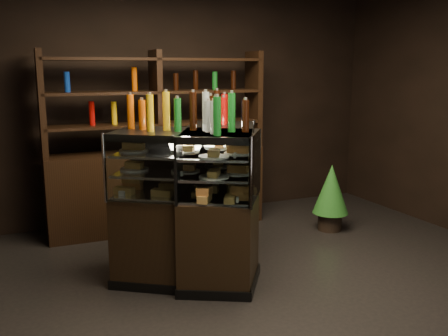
{
  "coord_description": "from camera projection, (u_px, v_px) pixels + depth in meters",
  "views": [
    {
      "loc": [
        -2.05,
        -3.28,
        1.81
      ],
      "look_at": [
        -0.38,
        0.47,
        0.98
      ],
      "focal_mm": 40.0,
      "sensor_mm": 36.0,
      "label": 1
    }
  ],
  "objects": [
    {
      "name": "ground",
      "position": [
        289.0,
        291.0,
        4.12
      ],
      "size": [
        5.0,
        5.0,
        0.0
      ],
      "primitive_type": "plane",
      "color": "black",
      "rests_on": "ground"
    },
    {
      "name": "room_shell",
      "position": [
        296.0,
        50.0,
        3.73
      ],
      "size": [
        5.02,
        5.02,
        3.01
      ],
      "color": "black",
      "rests_on": "ground"
    },
    {
      "name": "display_case",
      "position": [
        203.0,
        228.0,
        4.34
      ],
      "size": [
        1.55,
        1.35,
        1.31
      ],
      "rotation": [
        0.0,
        0.0,
        0.24
      ],
      "color": "black",
      "rests_on": "ground"
    },
    {
      "name": "food_display",
      "position": [
        203.0,
        165.0,
        4.23
      ],
      "size": [
        1.2,
        1.07,
        0.41
      ],
      "color": "#D7954D",
      "rests_on": "display_case"
    },
    {
      "name": "bottles_top",
      "position": [
        202.0,
        113.0,
        4.14
      ],
      "size": [
        1.03,
        0.93,
        0.3
      ],
      "color": "silver",
      "rests_on": "display_case"
    },
    {
      "name": "potted_conifer",
      "position": [
        331.0,
        188.0,
        5.58
      ],
      "size": [
        0.4,
        0.4,
        0.86
      ],
      "rotation": [
        0.0,
        0.0,
        -0.26
      ],
      "color": "black",
      "rests_on": "ground"
    },
    {
      "name": "back_shelving",
      "position": [
        158.0,
        176.0,
        5.63
      ],
      "size": [
        2.44,
        0.48,
        2.0
      ],
      "rotation": [
        0.0,
        0.0,
        -0.03
      ],
      "color": "black",
      "rests_on": "ground"
    }
  ]
}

